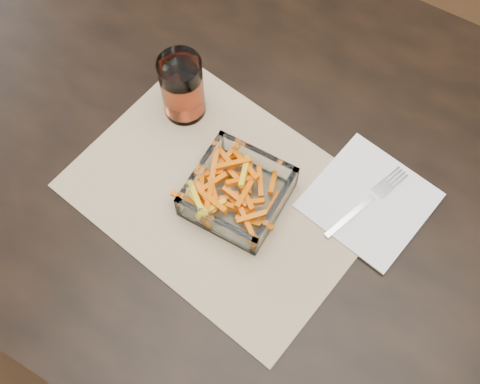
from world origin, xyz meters
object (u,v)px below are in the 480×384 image
Objects in this scene: glass_bowl at (238,193)px; fork at (369,200)px; tumbler at (182,89)px; dining_table at (315,215)px.

glass_bowl is 0.85× the size of fork.
glass_bowl is 0.21m from fork.
fork is at bearing 0.31° from tumbler.
dining_table is 0.17m from glass_bowl.
dining_table is at bearing -4.56° from tumbler.
fork reaches higher than dining_table.
glass_bowl is 0.19m from tumbler.
tumbler is at bearing 148.56° from glass_bowl.
glass_bowl is at bearing -31.44° from tumbler.
dining_table is 0.31m from tumbler.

